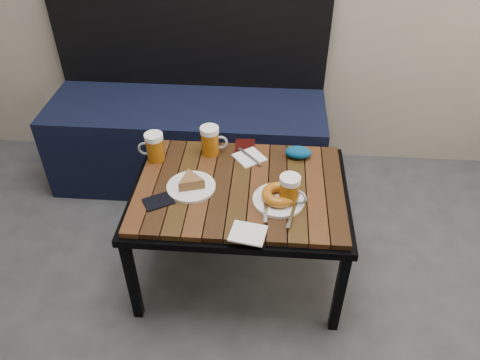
# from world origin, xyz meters

# --- Properties ---
(bench) EXTENTS (1.40, 0.50, 0.95)m
(bench) POSITION_xyz_m (-0.17, 1.76, 0.27)
(bench) COLOR black
(bench) RESTS_ON ground
(cafe_table) EXTENTS (0.84, 0.62, 0.47)m
(cafe_table) POSITION_xyz_m (0.15, 1.09, 0.43)
(cafe_table) COLOR black
(cafe_table) RESTS_ON ground
(beer_mug_left) EXTENTS (0.11, 0.08, 0.12)m
(beer_mug_left) POSITION_xyz_m (-0.21, 1.24, 0.53)
(beer_mug_left) COLOR #9B550C
(beer_mug_left) RESTS_ON cafe_table
(beer_mug_centre) EXTENTS (0.12, 0.08, 0.12)m
(beer_mug_centre) POSITION_xyz_m (0.01, 1.30, 0.53)
(beer_mug_centre) COLOR #9B550C
(beer_mug_centre) RESTS_ON cafe_table
(beer_mug_right) EXTENTS (0.11, 0.10, 0.12)m
(beer_mug_right) POSITION_xyz_m (0.34, 1.00, 0.53)
(beer_mug_right) COLOR #9B550C
(beer_mug_right) RESTS_ON cafe_table
(plate_pie) EXTENTS (0.19, 0.19, 0.05)m
(plate_pie) POSITION_xyz_m (-0.03, 1.06, 0.49)
(plate_pie) COLOR white
(plate_pie) RESTS_ON cafe_table
(plate_bagel) EXTENTS (0.19, 0.25, 0.05)m
(plate_bagel) POSITION_xyz_m (0.30, 1.01, 0.49)
(plate_bagel) COLOR white
(plate_bagel) RESTS_ON cafe_table
(napkin_left) EXTENTS (0.15, 0.15, 0.01)m
(napkin_left) POSITION_xyz_m (0.18, 1.27, 0.48)
(napkin_left) COLOR white
(napkin_left) RESTS_ON cafe_table
(napkin_right) EXTENTS (0.14, 0.12, 0.01)m
(napkin_right) POSITION_xyz_m (0.20, 0.83, 0.48)
(napkin_right) COLOR white
(napkin_right) RESTS_ON cafe_table
(passport_navy) EXTENTS (0.13, 0.12, 0.01)m
(passport_navy) POSITION_xyz_m (-0.14, 0.97, 0.47)
(passport_navy) COLOR black
(passport_navy) RESTS_ON cafe_table
(passport_burgundy) EXTENTS (0.09, 0.12, 0.01)m
(passport_burgundy) POSITION_xyz_m (0.15, 1.35, 0.47)
(passport_burgundy) COLOR black
(passport_burgundy) RESTS_ON cafe_table
(knit_pouch) EXTENTS (0.11, 0.08, 0.05)m
(knit_pouch) POSITION_xyz_m (0.38, 1.30, 0.50)
(knit_pouch) COLOR navy
(knit_pouch) RESTS_ON cafe_table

